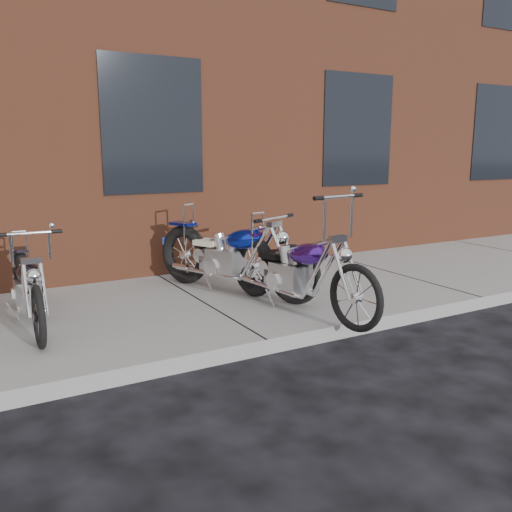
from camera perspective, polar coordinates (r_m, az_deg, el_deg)
ground at (r=5.15m, az=1.15°, el=-10.37°), size 120.00×120.00×0.00m
sidewalk at (r=6.39m, az=-5.73°, el=-5.39°), size 22.00×3.00×0.15m
building_brick at (r=12.54m, az=-18.98°, el=20.28°), size 22.00×10.00×8.00m
chopper_purple at (r=5.89m, az=4.17°, el=-1.80°), size 0.60×2.33×1.31m
chopper_blue at (r=6.64m, az=-2.63°, el=-0.18°), size 1.12×2.24×1.05m
chopper_third at (r=5.88m, az=-22.81°, el=-3.27°), size 0.49×2.01×1.02m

